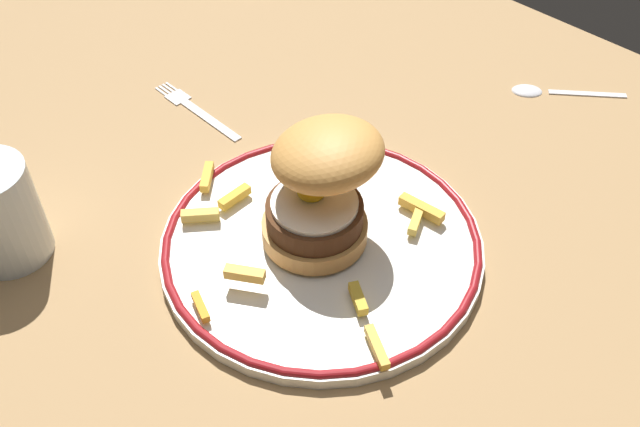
% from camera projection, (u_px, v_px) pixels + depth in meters
% --- Properties ---
extents(ground_plane, '(1.36, 0.99, 0.04)m').
position_uv_depth(ground_plane, '(338.00, 252.00, 0.69)').
color(ground_plane, '#9E794E').
extents(dinner_plate, '(0.30, 0.30, 0.02)m').
position_uv_depth(dinner_plate, '(320.00, 242.00, 0.66)').
color(dinner_plate, white).
rests_on(dinner_plate, ground_plane).
extents(burger, '(0.13, 0.13, 0.12)m').
position_uv_depth(burger, '(321.00, 184.00, 0.63)').
color(burger, '#D0934A').
rests_on(burger, dinner_plate).
extents(fries_pile, '(0.29, 0.25, 0.02)m').
position_uv_depth(fries_pile, '(306.00, 220.00, 0.67)').
color(fries_pile, gold).
rests_on(fries_pile, dinner_plate).
extents(water_glass, '(0.07, 0.07, 0.10)m').
position_uv_depth(water_glass, '(0.00, 218.00, 0.64)').
color(water_glass, silver).
rests_on(water_glass, ground_plane).
extents(fork, '(0.14, 0.02, 0.00)m').
position_uv_depth(fork, '(195.00, 109.00, 0.82)').
color(fork, silver).
rests_on(fork, ground_plane).
extents(spoon, '(0.11, 0.10, 0.01)m').
position_uv_depth(spoon, '(540.00, 89.00, 0.84)').
color(spoon, silver).
rests_on(spoon, ground_plane).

